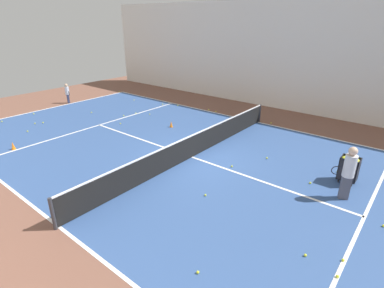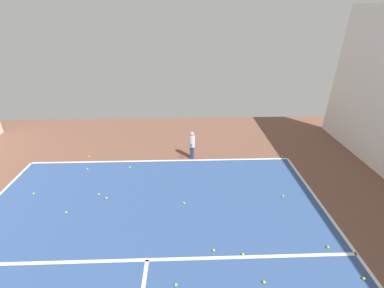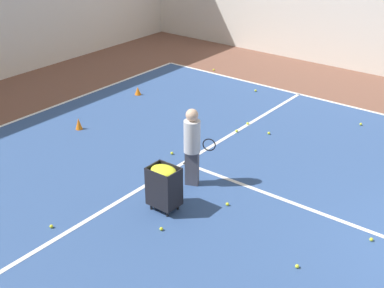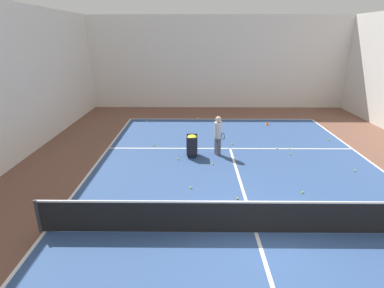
{
  "view_description": "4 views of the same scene",
  "coord_description": "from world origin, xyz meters",
  "views": [
    {
      "loc": [
        8.53,
        6.92,
        5.2
      ],
      "look_at": [
        0.0,
        0.0,
        0.58
      ],
      "focal_mm": 28.0,
      "sensor_mm": 36.0,
      "label": 1
    },
    {
      "loc": [
        -1.03,
        -1.59,
        5.85
      ],
      "look_at": [
        -1.37,
        -11.67,
        0.71
      ],
      "focal_mm": 24.0,
      "sensor_mm": 36.0,
      "label": 2
    },
    {
      "loc": [
        -8.53,
        -0.57,
        5.85
      ],
      "look_at": [
        -0.64,
        5.56,
        0.96
      ],
      "focal_mm": 50.0,
      "sensor_mm": 36.0,
      "label": 3
    },
    {
      "loc": [
        -1.65,
        -6.72,
        5.0
      ],
      "look_at": [
        -1.76,
        5.38,
        0.56
      ],
      "focal_mm": 28.0,
      "sensor_mm": 36.0,
      "label": 4
    }
  ],
  "objects": [
    {
      "name": "line_baseline_near",
      "position": [
        0.0,
        -11.45,
        0.01
      ],
      "size": [
        11.37,
        0.1,
        0.0
      ],
      "primitive_type": "cube",
      "color": "white",
      "rests_on": "ground"
    },
    {
      "name": "line_service_near",
      "position": [
        0.0,
        -6.3,
        0.01
      ],
      "size": [
        11.37,
        0.1,
        0.0
      ],
      "primitive_type": "cube",
      "color": "white",
      "rests_on": "ground"
    },
    {
      "name": "player_near_baseline",
      "position": [
        -1.37,
        -11.66,
        0.74
      ],
      "size": [
        0.33,
        0.61,
        1.29
      ],
      "rotation": [
        0.0,
        0.0,
        1.22
      ],
      "color": "#2D3351",
      "rests_on": "ground"
    },
    {
      "name": "tennis_ball_1",
      "position": [
        -5.51,
        -11.64,
        0.04
      ],
      "size": [
        0.07,
        0.07,
        0.07
      ],
      "primitive_type": "sphere",
      "color": "yellow",
      "rests_on": "ground"
    },
    {
      "name": "tennis_ball_4",
      "position": [
        5.64,
        -10.7,
        0.04
      ],
      "size": [
        0.07,
        0.07,
        0.07
      ],
      "primitive_type": "sphere",
      "color": "yellow",
      "rests_on": "ground"
    },
    {
      "name": "tennis_ball_7",
      "position": [
        -5.4,
        -5.56,
        0.04
      ],
      "size": [
        0.07,
        0.07,
        0.07
      ],
      "primitive_type": "sphere",
      "color": "yellow",
      "rests_on": "ground"
    },
    {
      "name": "tennis_ball_8",
      "position": [
        2.07,
        -9.11,
        0.04
      ],
      "size": [
        0.07,
        0.07,
        0.07
      ],
      "primitive_type": "sphere",
      "color": "yellow",
      "rests_on": "ground"
    },
    {
      "name": "tennis_ball_11",
      "position": [
        -0.78,
        -5.55,
        0.04
      ],
      "size": [
        0.07,
        0.07,
        0.07
      ],
      "primitive_type": "sphere",
      "color": "yellow",
      "rests_on": "ground"
    },
    {
      "name": "tennis_ball_14",
      "position": [
        -2.92,
        -5.55,
        0.04
      ],
      "size": [
        0.07,
        0.07,
        0.07
      ],
      "primitive_type": "sphere",
      "color": "yellow",
      "rests_on": "ground"
    },
    {
      "name": "tennis_ball_15",
      "position": [
        -5.0,
        -6.52,
        0.04
      ],
      "size": [
        0.07,
        0.07,
        0.07
      ],
      "primitive_type": "sphere",
      "color": "yellow",
      "rests_on": "ground"
    },
    {
      "name": "tennis_ball_17",
      "position": [
        2.87,
        -8.18,
        0.04
      ],
      "size": [
        0.07,
        0.07,
        0.07
      ],
      "primitive_type": "sphere",
      "color": "yellow",
      "rests_on": "ground"
    },
    {
      "name": "tennis_ball_18",
      "position": [
        -4.53,
        -8.79,
        0.04
      ],
      "size": [
        0.07,
        0.07,
        0.07
      ],
      "primitive_type": "sphere",
      "color": "yellow",
      "rests_on": "ground"
    },
    {
      "name": "tennis_ball_19",
      "position": [
        3.05,
        -10.83,
        0.04
      ],
      "size": [
        0.07,
        0.07,
        0.07
      ],
      "primitive_type": "sphere",
      "color": "yellow",
      "rests_on": "ground"
    },
    {
      "name": "tennis_ball_23",
      "position": [
        -2.58,
        -6.36,
        0.04
      ],
      "size": [
        0.07,
        0.07,
        0.07
      ],
      "primitive_type": "sphere",
      "color": "yellow",
      "rests_on": "ground"
    },
    {
      "name": "tennis_ball_25",
      "position": [
        1.3,
        -10.9,
        0.04
      ],
      "size": [
        0.07,
        0.07,
        0.07
      ],
      "primitive_type": "sphere",
      "color": "yellow",
      "rests_on": "ground"
    },
    {
      "name": "tennis_ball_26",
      "position": [
        3.31,
        -11.86,
        0.04
      ],
      "size": [
        0.07,
        0.07,
        0.07
      ],
      "primitive_type": "sphere",
      "color": "yellow",
      "rests_on": "ground"
    },
    {
      "name": "tennis_ball_30",
      "position": [
        -1.0,
        -8.52,
        0.04
      ],
      "size": [
        0.07,
        0.07,
        0.07
      ],
      "primitive_type": "sphere",
      "color": "yellow",
      "rests_on": "ground"
    },
    {
      "name": "tennis_ball_34",
      "position": [
        -1.8,
        -6.52,
        0.04
      ],
      "size": [
        0.07,
        0.07,
        0.07
      ],
      "primitive_type": "sphere",
      "color": "yellow",
      "rests_on": "ground"
    },
    {
      "name": "tennis_ball_35",
      "position": [
        4.44,
        -9.22,
        0.04
      ],
      "size": [
        0.07,
        0.07,
        0.07
      ],
      "primitive_type": "sphere",
      "color": "yellow",
      "rests_on": "ground"
    },
    {
      "name": "tennis_ball_36",
      "position": [
        1.74,
        -8.89,
        0.04
      ],
      "size": [
        0.07,
        0.07,
        0.07
      ],
      "primitive_type": "sphere",
      "color": "yellow",
      "rests_on": "ground"
    }
  ]
}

